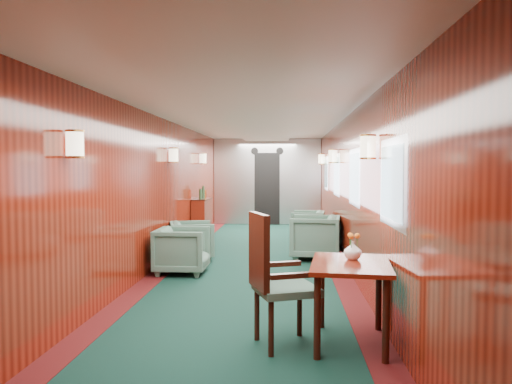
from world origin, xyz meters
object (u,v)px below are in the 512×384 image
at_px(dining_table, 351,275).
at_px(armchair_right_far, 308,225).
at_px(armchair_left_far, 192,240).
at_px(armchair_right_near, 315,237).
at_px(armchair_left_near, 182,250).
at_px(side_chair, 274,275).
at_px(credenza, 202,218).

height_order(dining_table, armchair_right_far, dining_table).
distance_m(armchair_left_far, armchair_right_near, 2.13).
relative_size(dining_table, armchair_left_far, 1.44).
height_order(dining_table, armchair_left_near, dining_table).
bearing_deg(side_chair, credenza, 85.17).
height_order(armchair_left_near, armchair_right_far, armchair_left_near).
relative_size(dining_table, armchair_right_near, 1.25).
xyz_separation_m(armchair_left_far, armchair_right_near, (2.12, 0.18, 0.05)).
bearing_deg(armchair_left_near, credenza, 5.46).
xyz_separation_m(dining_table, armchair_left_far, (-2.21, 3.98, -0.29)).
xyz_separation_m(dining_table, side_chair, (-0.68, -0.12, 0.03)).
distance_m(side_chair, armchair_left_far, 4.39).
relative_size(credenza, armchair_left_near, 1.56).
bearing_deg(armchair_right_far, armchair_left_near, -22.85).
height_order(armchair_left_near, armchair_right_near, armchair_right_near).
distance_m(credenza, armchair_right_far, 2.35).
height_order(armchair_left_far, armchair_right_near, armchair_right_near).
height_order(side_chair, armchair_left_near, side_chair).
xyz_separation_m(side_chair, credenza, (-1.78, 6.61, -0.18)).
xyz_separation_m(credenza, armchair_right_far, (2.35, -0.03, -0.14)).
bearing_deg(armchair_right_far, side_chair, 1.55).
height_order(credenza, armchair_right_far, credenza).
bearing_deg(armchair_right_far, dining_table, 7.50).
distance_m(dining_table, credenza, 6.94).
relative_size(side_chair, armchair_right_near, 1.41).
height_order(dining_table, armchair_right_near, armchair_right_near).
distance_m(dining_table, armchair_right_far, 6.47).
xyz_separation_m(side_chair, armchair_right_far, (0.57, 6.58, -0.32)).
bearing_deg(armchair_right_near, armchair_left_near, -50.73).
height_order(side_chair, armchair_right_near, side_chair).
distance_m(dining_table, armchair_right_near, 4.17).
bearing_deg(dining_table, armchair_right_far, 97.38).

